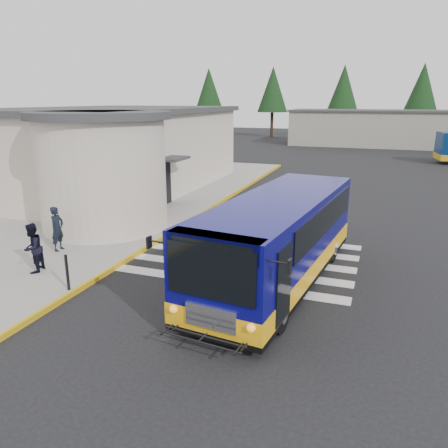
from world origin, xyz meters
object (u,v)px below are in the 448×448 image
(pedestrian_a, at_px, (57,229))
(pedestrian_b, at_px, (32,248))
(transit_bus, at_px, (278,243))
(bollard, at_px, (67,272))

(pedestrian_a, xyz_separation_m, pedestrian_b, (0.68, -1.95, -0.02))
(transit_bus, bearing_deg, pedestrian_b, -156.80)
(pedestrian_b, xyz_separation_m, bollard, (1.91, -0.76, -0.26))
(transit_bus, relative_size, pedestrian_a, 5.93)
(pedestrian_a, distance_m, bollard, 3.76)
(pedestrian_a, bearing_deg, transit_bus, -91.10)
(pedestrian_a, relative_size, bollard, 1.52)
(transit_bus, bearing_deg, pedestrian_a, -171.73)
(pedestrian_a, height_order, pedestrian_b, pedestrian_a)
(pedestrian_b, height_order, bollard, pedestrian_b)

